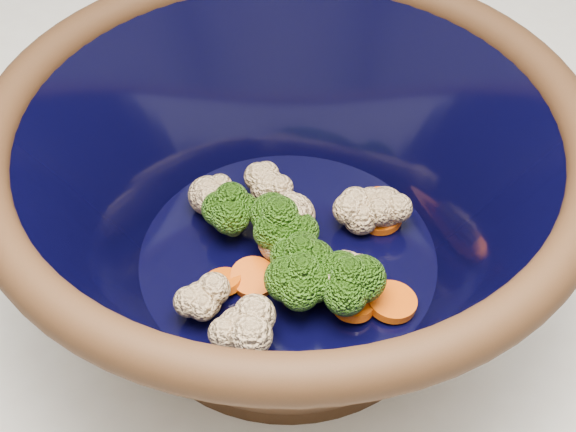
% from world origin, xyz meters
% --- Properties ---
extents(mixing_bowl, '(0.46, 0.46, 0.17)m').
position_xyz_m(mixing_bowl, '(-0.07, 0.06, 0.99)').
color(mixing_bowl, black).
rests_on(mixing_bowl, counter).
extents(vegetable_pile, '(0.16, 0.16, 0.05)m').
position_xyz_m(vegetable_pile, '(-0.06, 0.06, 0.96)').
color(vegetable_pile, '#608442').
rests_on(vegetable_pile, mixing_bowl).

